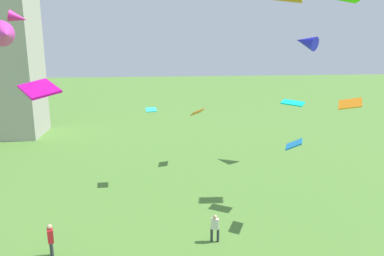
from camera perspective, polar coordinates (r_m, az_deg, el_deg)
name	(u,v)px	position (r m, az deg, el deg)	size (l,w,h in m)	color
person_0	(215,227)	(21.14, 3.56, -14.93)	(0.48, 0.34, 1.60)	#2D3338
person_1	(51,239)	(20.97, -20.98, -15.66)	(0.41, 0.55, 1.84)	#2D3338
kite_flying_0	(306,42)	(35.68, 17.15, 12.56)	(2.33, 2.45, 1.66)	#1F21D3
kite_flying_2	(350,104)	(16.58, 23.22, 3.49)	(1.01, 0.99, 0.52)	orange
kite_flying_4	(39,89)	(15.03, -22.48, 5.61)	(1.82, 1.91, 0.62)	#CE0999
kite_flying_5	(197,112)	(33.15, 0.83, 2.46)	(1.19, 1.63, 0.90)	#CB6817
kite_flying_6	(294,144)	(22.34, 15.47, -2.42)	(1.41, 1.65, 0.54)	#1576BF
kite_flying_7	(151,110)	(28.21, -6.33, 2.83)	(0.85, 1.19, 0.20)	#2DE0D2
kite_flying_8	(18,18)	(28.57, -25.26, 15.14)	(1.38, 0.96, 1.06)	#DC1F93
kite_flying_9	(4,34)	(24.75, -27.03, 12.79)	(2.41, 2.71, 1.66)	#D232A6
kite_flying_10	(293,103)	(24.75, 15.30, 3.76)	(1.68, 1.57, 0.31)	#08D8BA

